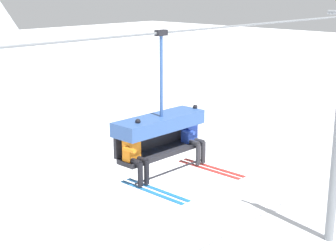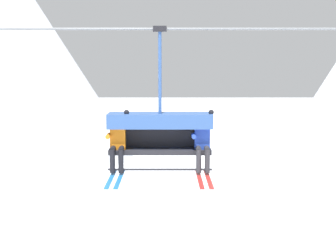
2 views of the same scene
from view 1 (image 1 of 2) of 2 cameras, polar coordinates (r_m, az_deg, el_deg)
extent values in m
cylinder|color=slate|center=(11.59, 3.89, 10.68)|extent=(20.12, 0.05, 0.05)
cube|color=#232328|center=(11.13, -0.72, -2.94)|extent=(2.16, 0.48, 0.10)
cube|color=#232328|center=(11.23, -1.75, -1.30)|extent=(2.16, 0.08, 0.45)
cube|color=#335699|center=(10.98, -0.96, 0.35)|extent=(2.20, 0.68, 0.30)
cylinder|color=black|center=(11.03, 0.48, -4.93)|extent=(2.16, 0.04, 0.04)
cylinder|color=#335699|center=(10.73, -0.75, 5.48)|extent=(0.07, 0.07, 1.71)
cube|color=black|center=(10.61, -0.77, 10.29)|extent=(0.28, 0.12, 0.12)
cube|color=orange|center=(10.43, -4.06, -2.45)|extent=(0.32, 0.22, 0.52)
sphere|color=maroon|center=(10.33, -4.10, -0.55)|extent=(0.22, 0.22, 0.22)
ellipsoid|color=black|center=(10.26, -3.71, -0.66)|extent=(0.17, 0.04, 0.08)
cylinder|color=black|center=(10.32, -3.76, -3.92)|extent=(0.11, 0.34, 0.11)
cylinder|color=black|center=(10.44, -3.05, -3.69)|extent=(0.11, 0.34, 0.11)
cylinder|color=black|center=(10.29, -3.09, -5.40)|extent=(0.11, 0.11, 0.48)
cylinder|color=black|center=(10.40, -2.38, -5.15)|extent=(0.11, 0.11, 0.48)
cube|color=#1E6BB2|center=(10.20, -1.91, -7.33)|extent=(0.09, 1.70, 0.02)
cube|color=#1E6BB2|center=(10.31, -1.20, -7.06)|extent=(0.09, 1.70, 0.02)
cylinder|color=orange|center=(10.19, -4.27, -2.64)|extent=(0.09, 0.30, 0.09)
cylinder|color=orange|center=(10.45, -3.34, -0.39)|extent=(0.09, 0.09, 0.30)
sphere|color=black|center=(10.41, -3.35, 0.51)|extent=(0.11, 0.11, 0.11)
cube|color=#2847B7|center=(11.65, 2.40, -0.52)|extent=(0.32, 0.22, 0.52)
sphere|color=#284C93|center=(11.56, 2.42, 1.19)|extent=(0.22, 0.22, 0.22)
ellipsoid|color=black|center=(11.49, 2.80, 1.11)|extent=(0.17, 0.04, 0.08)
cylinder|color=#2D2D33|center=(11.54, 2.73, -1.82)|extent=(0.11, 0.34, 0.11)
cylinder|color=#2D2D33|center=(11.67, 3.30, -1.63)|extent=(0.11, 0.34, 0.11)
cylinder|color=#2D2D33|center=(11.51, 3.36, -3.13)|extent=(0.11, 0.11, 0.48)
cylinder|color=#2D2D33|center=(11.64, 3.92, -2.93)|extent=(0.11, 0.11, 0.48)
cube|color=#B22823|center=(11.43, 4.48, -4.83)|extent=(0.09, 1.70, 0.02)
cube|color=#B22823|center=(11.56, 5.03, -4.61)|extent=(0.09, 1.70, 0.02)
cylinder|color=#2847B7|center=(11.41, 2.35, -0.66)|extent=(0.09, 0.30, 0.09)
cylinder|color=#2847B7|center=(11.70, 3.02, 1.31)|extent=(0.09, 0.09, 0.30)
sphere|color=black|center=(11.66, 3.03, 2.12)|extent=(0.11, 0.11, 0.11)
camera|label=2|loc=(8.58, 65.30, -4.18)|focal=55.00mm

